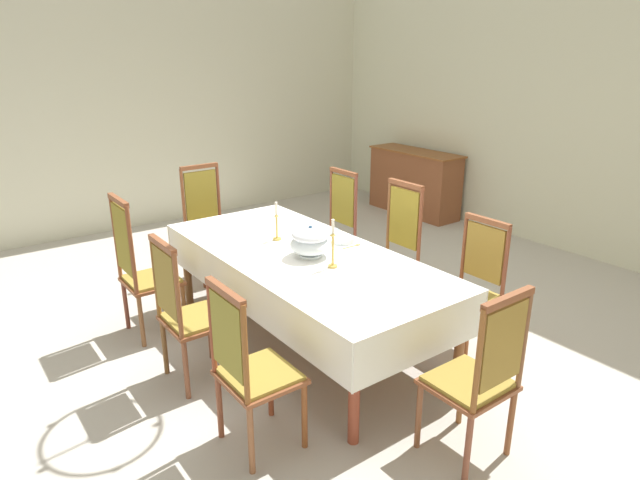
% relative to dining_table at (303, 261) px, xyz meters
% --- Properties ---
extents(ground, '(7.71, 6.92, 0.04)m').
position_rel_dining_table_xyz_m(ground, '(0.00, 0.23, -0.71)').
color(ground, '#B5AFA3').
extents(back_wall, '(7.71, 0.08, 3.56)m').
position_rel_dining_table_xyz_m(back_wall, '(0.00, 3.73, 1.09)').
color(back_wall, beige).
rests_on(back_wall, ground).
extents(left_wall, '(0.08, 6.92, 3.56)m').
position_rel_dining_table_xyz_m(left_wall, '(-3.90, 0.23, 1.09)').
color(left_wall, beige).
rests_on(left_wall, ground).
extents(dining_table, '(2.59, 1.14, 0.76)m').
position_rel_dining_table_xyz_m(dining_table, '(0.00, 0.00, 0.00)').
color(dining_table, brown).
rests_on(dining_table, ground).
extents(tablecloth, '(2.61, 1.16, 0.32)m').
position_rel_dining_table_xyz_m(tablecloth, '(0.00, 0.00, -0.00)').
color(tablecloth, white).
rests_on(tablecloth, dining_table).
extents(chair_south_a, '(0.44, 0.42, 1.19)m').
position_rel_dining_table_xyz_m(chair_south_a, '(-0.87, -0.98, -0.10)').
color(chair_south_a, brown).
rests_on(chair_south_a, ground).
extents(chair_north_a, '(0.44, 0.42, 1.13)m').
position_rel_dining_table_xyz_m(chair_north_a, '(-0.87, 0.98, -0.12)').
color(chair_north_a, brown).
rests_on(chair_north_a, ground).
extents(chair_south_b, '(0.44, 0.42, 1.08)m').
position_rel_dining_table_xyz_m(chair_south_b, '(-0.01, -0.98, -0.14)').
color(chair_south_b, brown).
rests_on(chair_south_b, ground).
extents(chair_north_b, '(0.44, 0.42, 1.17)m').
position_rel_dining_table_xyz_m(chair_north_b, '(-0.01, 0.98, -0.11)').
color(chair_north_b, brown).
rests_on(chair_north_b, ground).
extents(chair_south_c, '(0.44, 0.42, 1.07)m').
position_rel_dining_table_xyz_m(chair_south_c, '(0.86, -0.97, -0.14)').
color(chair_south_c, brown).
rests_on(chair_south_c, ground).
extents(chair_north_c, '(0.44, 0.42, 1.05)m').
position_rel_dining_table_xyz_m(chair_north_c, '(0.86, 0.97, -0.15)').
color(chair_north_c, brown).
rests_on(chair_north_c, ground).
extents(chair_head_west, '(0.42, 0.44, 1.16)m').
position_rel_dining_table_xyz_m(chair_head_west, '(-1.70, 0.00, -0.11)').
color(chair_head_west, brown).
rests_on(chair_head_west, ground).
extents(chair_head_east, '(0.42, 0.44, 1.08)m').
position_rel_dining_table_xyz_m(chair_head_east, '(1.70, 0.00, -0.14)').
color(chair_head_east, brown).
rests_on(chair_head_east, ground).
extents(soup_tureen, '(0.32, 0.32, 0.25)m').
position_rel_dining_table_xyz_m(soup_tureen, '(0.10, 0.00, 0.19)').
color(soup_tureen, white).
rests_on(soup_tureen, tablecloth).
extents(candlestick_west, '(0.07, 0.07, 0.32)m').
position_rel_dining_table_xyz_m(candlestick_west, '(-0.38, -0.00, 0.20)').
color(candlestick_west, gold).
rests_on(candlestick_west, tablecloth).
extents(candlestick_east, '(0.07, 0.07, 0.36)m').
position_rel_dining_table_xyz_m(candlestick_east, '(0.38, 0.00, 0.22)').
color(candlestick_east, gold).
rests_on(candlestick_east, tablecloth).
extents(bowl_near_left, '(0.19, 0.19, 0.04)m').
position_rel_dining_table_xyz_m(bowl_near_left, '(0.00, 0.40, 0.10)').
color(bowl_near_left, white).
rests_on(bowl_near_left, tablecloth).
extents(bowl_near_right, '(0.17, 0.17, 0.03)m').
position_rel_dining_table_xyz_m(bowl_near_right, '(-0.25, 0.45, 0.09)').
color(bowl_near_right, white).
rests_on(bowl_near_right, tablecloth).
extents(spoon_primary, '(0.03, 0.18, 0.01)m').
position_rel_dining_table_xyz_m(spoon_primary, '(0.13, 0.43, 0.08)').
color(spoon_primary, gold).
rests_on(spoon_primary, tablecloth).
extents(spoon_secondary, '(0.03, 0.18, 0.01)m').
position_rel_dining_table_xyz_m(spoon_secondary, '(-0.37, 0.48, 0.08)').
color(spoon_secondary, gold).
rests_on(spoon_secondary, tablecloth).
extents(sideboard, '(1.44, 0.48, 0.90)m').
position_rel_dining_table_xyz_m(sideboard, '(-2.10, 3.41, -0.24)').
color(sideboard, brown).
rests_on(sideboard, ground).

